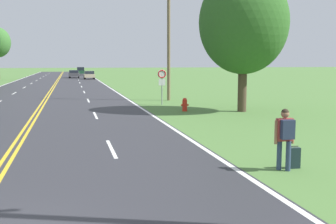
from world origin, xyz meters
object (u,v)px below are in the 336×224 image
hitchhiker_person (285,133)px  car_champagne_hatchback_mid_near (89,75)px  tree_behind_sign (244,23)px  fire_hydrant (185,104)px  traffic_sign (162,78)px  car_dark_grey_hatchback_mid_far (74,74)px  suitcase (293,158)px  car_dark_green_sedan_receding (81,71)px

hitchhiker_person → car_champagne_hatchback_mid_near: hitchhiker_person is taller
tree_behind_sign → fire_hydrant: bearing=164.2°
hitchhiker_person → traffic_sign: size_ratio=0.70×
car_champagne_hatchback_mid_near → traffic_sign: bearing=2.8°
car_champagne_hatchback_mid_near → car_dark_grey_hatchback_mid_far: size_ratio=0.84×
hitchhiker_person → suitcase: hitchhiker_person is taller
car_dark_grey_hatchback_mid_far → traffic_sign: bearing=8.4°
tree_behind_sign → hitchhiker_person: bearing=-108.3°
car_champagne_hatchback_mid_near → tree_behind_sign: bearing=6.8°
traffic_sign → fire_hydrant: bearing=-82.7°
hitchhiker_person → tree_behind_sign: bearing=-16.3°
suitcase → car_dark_grey_hatchback_mid_far: (-5.14, 67.59, 0.47)m
hitchhiker_person → traffic_sign: bearing=0.4°
hitchhiker_person → car_champagne_hatchback_mid_near: bearing=4.2°
hitchhiker_person → car_dark_grey_hatchback_mid_far: size_ratio=0.40×
hitchhiker_person → car_dark_grey_hatchback_mid_far: 67.93m
traffic_sign → suitcase: bearing=-90.5°
fire_hydrant → car_dark_green_sedan_receding: size_ratio=0.19×
traffic_sign → car_champagne_hatchback_mid_near: 44.06m
fire_hydrant → car_dark_green_sedan_receding: car_dark_green_sedan_receding is taller
tree_behind_sign → car_dark_green_sedan_receding: bearing=95.9°
car_dark_green_sedan_receding → tree_behind_sign: bearing=6.9°
hitchhiker_person → fire_hydrant: 13.80m
tree_behind_sign → car_dark_grey_hatchback_mid_far: tree_behind_sign is taller
hitchhiker_person → traffic_sign: 17.73m
hitchhiker_person → car_dark_green_sedan_receding: 84.42m
traffic_sign → car_dark_grey_hatchback_mid_far: size_ratio=0.58×
suitcase → car_dark_green_sedan_receding: 84.26m
fire_hydrant → traffic_sign: (-0.51, 3.96, 1.39)m
car_dark_grey_hatchback_mid_far → car_dark_green_sedan_receding: car_dark_green_sedan_receding is taller
car_dark_grey_hatchback_mid_far → tree_behind_sign: bearing=11.7°
hitchhiker_person → car_champagne_hatchback_mid_near: size_ratio=0.48×
hitchhiker_person → tree_behind_sign: 14.13m
suitcase → car_champagne_hatchback_mid_near: size_ratio=0.18×
suitcase → hitchhiker_person: bearing=117.9°
traffic_sign → car_dark_green_sedan_receding: size_ratio=0.57×
car_champagne_hatchback_mid_near → fire_hydrant: bearing=3.1°
suitcase → car_dark_grey_hatchback_mid_far: car_dark_grey_hatchback_mid_far is taller
hitchhiker_person → car_dark_green_sedan_receding: car_dark_green_sedan_receding is taller
tree_behind_sign → car_dark_grey_hatchback_mid_far: bearing=99.3°
traffic_sign → car_champagne_hatchback_mid_near: size_ratio=0.68×
fire_hydrant → traffic_sign: traffic_sign is taller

